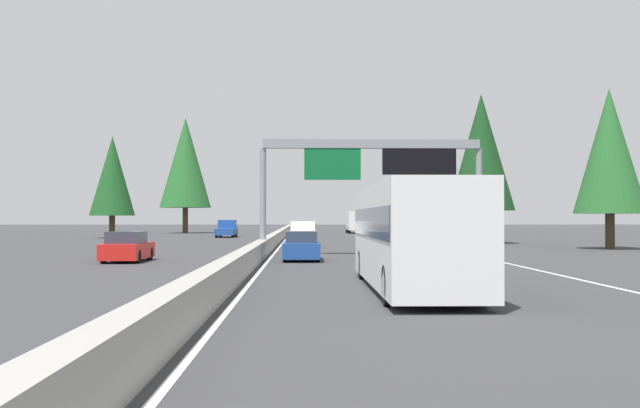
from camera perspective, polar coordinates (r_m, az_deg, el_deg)
The scene contains 18 objects.
ground_plane at distance 61.49m, azimuth -3.13°, elevation -3.02°, with size 320.00×320.00×0.00m, color #38383A.
median_barrier at distance 81.47m, azimuth -2.88°, elevation -2.21°, with size 180.00×0.56×0.90m, color #9E9B93.
shoulder_stripe_right at distance 72.08m, azimuth 6.34°, elevation -2.72°, with size 160.00×0.16×0.01m, color silver.
shoulder_stripe_median at distance 71.47m, azimuth -2.66°, elevation -2.74°, with size 160.00×0.16×0.01m, color silver.
sign_gantry_overhead at distance 42.84m, azimuth 4.15°, elevation 3.11°, with size 0.50×12.68×6.58m.
bus_near_center at distance 22.49m, azimuth 6.90°, elevation -2.14°, with size 11.50×2.55×3.10m.
sedan_distant_a at distance 37.58m, azimuth -1.42°, elevation -3.27°, with size 4.40×1.80×1.47m.
pickup_mid_center at distance 56.17m, azimuth -1.31°, elevation -2.28°, with size 5.60×2.00×1.86m.
box_truck_far_right at distance 101.76m, azimuth 2.75°, elevation -1.32°, with size 8.50×2.40×2.95m.
sedan_mid_right at distance 105.78m, azimuth -1.39°, elevation -1.81°, with size 4.40×1.80×1.47m.
oncoming_near at distance 37.82m, azimuth -14.41°, elevation -3.22°, with size 4.40×1.80×1.47m.
oncoming_far at distance 82.28m, azimuth -7.08°, elevation -1.87°, with size 5.60×2.00×1.86m.
conifer_right_near at distance 55.02m, azimuth 21.11°, elevation 3.76°, with size 4.83×4.83×10.98m.
conifer_right_mid at distance 63.72m, azimuth 12.14°, elevation 3.86°, with size 5.46×5.46×12.40m.
conifer_right_far at distance 87.30m, azimuth 11.75°, elevation 2.40°, with size 5.30×5.30×12.05m.
conifer_right_distant at distance 103.89m, azimuth 6.09°, elevation 0.59°, with size 3.67×3.67×8.33m.
conifer_left_mid at distance 81.39m, azimuth -15.48°, elevation 2.05°, with size 4.68×4.68×10.63m.
conifer_left_far at distance 104.41m, azimuth -10.17°, elevation 3.11°, with size 6.97×6.97×15.85m.
Camera 1 is at (-1.42, -2.00, 2.16)m, focal length 42.18 mm.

